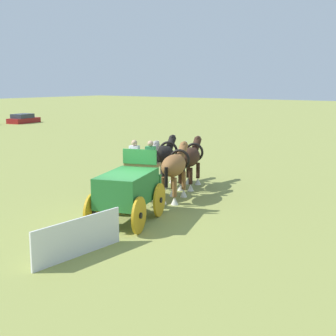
{
  "coord_description": "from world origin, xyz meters",
  "views": [
    {
      "loc": [
        -12.22,
        -10.86,
        4.88
      ],
      "look_at": [
        4.14,
        1.31,
        1.2
      ],
      "focal_mm": 51.53,
      "sensor_mm": 36.0,
      "label": 1
    }
  ],
  "objects_px": {
    "draft_horse_rear_off": "(175,167)",
    "draft_horse_lead_off": "(190,158)",
    "show_wagon": "(129,188)",
    "draft_horse_rear_near": "(145,165)",
    "draft_horse_lead_near": "(164,156)",
    "parked_vehicle_g": "(23,119)"
  },
  "relations": [
    {
      "from": "draft_horse_lead_near",
      "to": "draft_horse_lead_off",
      "type": "distance_m",
      "value": 1.3
    },
    {
      "from": "draft_horse_rear_off",
      "to": "draft_horse_lead_near",
      "type": "distance_m",
      "value": 2.9
    },
    {
      "from": "draft_horse_lead_off",
      "to": "parked_vehicle_g",
      "type": "distance_m",
      "value": 39.52
    },
    {
      "from": "parked_vehicle_g",
      "to": "draft_horse_rear_off",
      "type": "bearing_deg",
      "value": -118.46
    },
    {
      "from": "draft_horse_lead_near",
      "to": "draft_horse_lead_off",
      "type": "xyz_separation_m",
      "value": [
        0.45,
        -1.22,
        -0.01
      ]
    },
    {
      "from": "draft_horse_lead_off",
      "to": "parked_vehicle_g",
      "type": "bearing_deg",
      "value": 64.06
    },
    {
      "from": "draft_horse_rear_near",
      "to": "draft_horse_lead_near",
      "type": "relative_size",
      "value": 0.96
    },
    {
      "from": "draft_horse_rear_off",
      "to": "parked_vehicle_g",
      "type": "distance_m",
      "value": 41.42
    },
    {
      "from": "show_wagon",
      "to": "draft_horse_rear_near",
      "type": "xyz_separation_m",
      "value": [
        3.09,
        1.8,
        0.18
      ]
    },
    {
      "from": "draft_horse_rear_near",
      "to": "parked_vehicle_g",
      "type": "bearing_deg",
      "value": 60.17
    },
    {
      "from": "draft_horse_lead_near",
      "to": "draft_horse_lead_off",
      "type": "height_order",
      "value": "draft_horse_lead_near"
    },
    {
      "from": "draft_horse_rear_off",
      "to": "draft_horse_lead_near",
      "type": "relative_size",
      "value": 0.98
    },
    {
      "from": "draft_horse_rear_near",
      "to": "draft_horse_lead_near",
      "type": "height_order",
      "value": "draft_horse_rear_near"
    },
    {
      "from": "draft_horse_lead_off",
      "to": "draft_horse_rear_off",
      "type": "bearing_deg",
      "value": -160.31
    },
    {
      "from": "draft_horse_rear_near",
      "to": "draft_horse_lead_near",
      "type": "distance_m",
      "value": 2.6
    },
    {
      "from": "draft_horse_lead_off",
      "to": "draft_horse_lead_near",
      "type": "bearing_deg",
      "value": 110.1
    },
    {
      "from": "draft_horse_rear_off",
      "to": "draft_horse_lead_off",
      "type": "height_order",
      "value": "draft_horse_rear_off"
    },
    {
      "from": "draft_horse_lead_near",
      "to": "draft_horse_rear_off",
      "type": "bearing_deg",
      "value": -133.67
    },
    {
      "from": "parked_vehicle_g",
      "to": "show_wagon",
      "type": "bearing_deg",
      "value": -122.18
    },
    {
      "from": "show_wagon",
      "to": "draft_horse_rear_off",
      "type": "relative_size",
      "value": 1.89
    },
    {
      "from": "draft_horse_lead_near",
      "to": "parked_vehicle_g",
      "type": "height_order",
      "value": "draft_horse_lead_near"
    },
    {
      "from": "show_wagon",
      "to": "draft_horse_rear_off",
      "type": "height_order",
      "value": "show_wagon"
    }
  ]
}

